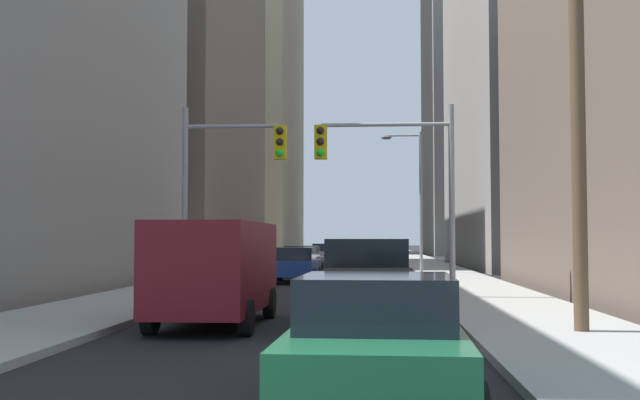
{
  "coord_description": "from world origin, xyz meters",
  "views": [
    {
      "loc": [
        1.73,
        -4.25,
        1.91
      ],
      "look_at": [
        0.0,
        20.41,
        3.16
      ],
      "focal_mm": 42.56,
      "sensor_mm": 36.0,
      "label": 1
    }
  ],
  "objects_px": {
    "pickup_truck_red": "(368,284)",
    "sedan_blue": "(296,265)",
    "sedan_green": "(377,345)",
    "sedan_black": "(302,261)",
    "traffic_signal_near_right": "(391,168)",
    "sedan_beige": "(373,272)",
    "traffic_signal_near_left": "(228,170)",
    "sedan_silver": "(324,254)",
    "cargo_van_maroon": "(216,267)"
  },
  "relations": [
    {
      "from": "pickup_truck_red",
      "to": "sedan_blue",
      "type": "relative_size",
      "value": 1.29
    },
    {
      "from": "sedan_black",
      "to": "sedan_green",
      "type": "bearing_deg",
      "value": -83.12
    },
    {
      "from": "sedan_blue",
      "to": "traffic_signal_near_right",
      "type": "distance_m",
      "value": 10.87
    },
    {
      "from": "sedan_green",
      "to": "traffic_signal_near_left",
      "type": "distance_m",
      "value": 15.94
    },
    {
      "from": "cargo_van_maroon",
      "to": "sedan_green",
      "type": "xyz_separation_m",
      "value": [
        3.48,
        -8.23,
        -0.52
      ]
    },
    {
      "from": "pickup_truck_red",
      "to": "sedan_silver",
      "type": "height_order",
      "value": "pickup_truck_red"
    },
    {
      "from": "sedan_blue",
      "to": "traffic_signal_near_left",
      "type": "distance_m",
      "value": 10.19
    },
    {
      "from": "pickup_truck_red",
      "to": "traffic_signal_near_left",
      "type": "distance_m",
      "value": 8.76
    },
    {
      "from": "sedan_silver",
      "to": "sedan_beige",
      "type": "bearing_deg",
      "value": -83.22
    },
    {
      "from": "cargo_van_maroon",
      "to": "sedan_blue",
      "type": "bearing_deg",
      "value": 89.67
    },
    {
      "from": "sedan_green",
      "to": "traffic_signal_near_right",
      "type": "distance_m",
      "value": 15.31
    },
    {
      "from": "pickup_truck_red",
      "to": "sedan_green",
      "type": "bearing_deg",
      "value": -88.95
    },
    {
      "from": "sedan_green",
      "to": "traffic_signal_near_left",
      "type": "bearing_deg",
      "value": 106.81
    },
    {
      "from": "sedan_green",
      "to": "pickup_truck_red",
      "type": "bearing_deg",
      "value": 91.05
    },
    {
      "from": "sedan_beige",
      "to": "traffic_signal_near_left",
      "type": "bearing_deg",
      "value": -150.76
    },
    {
      "from": "traffic_signal_near_right",
      "to": "sedan_beige",
      "type": "bearing_deg",
      "value": 102.67
    },
    {
      "from": "sedan_green",
      "to": "cargo_van_maroon",
      "type": "bearing_deg",
      "value": 112.9
    },
    {
      "from": "cargo_van_maroon",
      "to": "sedan_beige",
      "type": "xyz_separation_m",
      "value": [
        3.43,
        9.21,
        -0.52
      ]
    },
    {
      "from": "cargo_van_maroon",
      "to": "traffic_signal_near_left",
      "type": "relative_size",
      "value": 0.87
    },
    {
      "from": "sedan_green",
      "to": "traffic_signal_near_left",
      "type": "xyz_separation_m",
      "value": [
        -4.51,
        14.94,
        3.25
      ]
    },
    {
      "from": "traffic_signal_near_right",
      "to": "cargo_van_maroon",
      "type": "bearing_deg",
      "value": -120.77
    },
    {
      "from": "sedan_beige",
      "to": "traffic_signal_near_right",
      "type": "xyz_separation_m",
      "value": [
        0.56,
        -2.5,
        3.29
      ]
    },
    {
      "from": "sedan_green",
      "to": "sedan_black",
      "type": "xyz_separation_m",
      "value": [
        -3.63,
        30.07,
        0.0
      ]
    },
    {
      "from": "pickup_truck_red",
      "to": "traffic_signal_near_right",
      "type": "distance_m",
      "value": 7.64
    },
    {
      "from": "sedan_silver",
      "to": "traffic_signal_near_right",
      "type": "height_order",
      "value": "traffic_signal_near_right"
    },
    {
      "from": "sedan_beige",
      "to": "sedan_blue",
      "type": "relative_size",
      "value": 1.0
    },
    {
      "from": "sedan_black",
      "to": "pickup_truck_red",
      "type": "bearing_deg",
      "value": -81.04
    },
    {
      "from": "traffic_signal_near_left",
      "to": "traffic_signal_near_right",
      "type": "relative_size",
      "value": 1.0
    },
    {
      "from": "sedan_green",
      "to": "sedan_black",
      "type": "bearing_deg",
      "value": 96.88
    },
    {
      "from": "sedan_black",
      "to": "traffic_signal_near_left",
      "type": "distance_m",
      "value": 15.5
    },
    {
      "from": "traffic_signal_near_left",
      "to": "sedan_green",
      "type": "bearing_deg",
      "value": -73.19
    },
    {
      "from": "cargo_van_maroon",
      "to": "traffic_signal_near_right",
      "type": "bearing_deg",
      "value": 59.23
    },
    {
      "from": "sedan_silver",
      "to": "traffic_signal_near_left",
      "type": "height_order",
      "value": "traffic_signal_near_left"
    },
    {
      "from": "pickup_truck_red",
      "to": "sedan_black",
      "type": "xyz_separation_m",
      "value": [
        -3.48,
        22.06,
        -0.16
      ]
    },
    {
      "from": "sedan_beige",
      "to": "sedan_blue",
      "type": "height_order",
      "value": "same"
    },
    {
      "from": "cargo_van_maroon",
      "to": "sedan_beige",
      "type": "relative_size",
      "value": 1.23
    },
    {
      "from": "sedan_black",
      "to": "traffic_signal_near_right",
      "type": "relative_size",
      "value": 0.71
    },
    {
      "from": "traffic_signal_near_left",
      "to": "traffic_signal_near_right",
      "type": "bearing_deg",
      "value": 0.01
    },
    {
      "from": "sedan_green",
      "to": "sedan_beige",
      "type": "xyz_separation_m",
      "value": [
        -0.04,
        17.44,
        0.0
      ]
    },
    {
      "from": "sedan_blue",
      "to": "sedan_black",
      "type": "xyz_separation_m",
      "value": [
        -0.24,
        5.53,
        0.0
      ]
    },
    {
      "from": "sedan_beige",
      "to": "sedan_silver",
      "type": "relative_size",
      "value": 1.01
    },
    {
      "from": "cargo_van_maroon",
      "to": "sedan_blue",
      "type": "height_order",
      "value": "cargo_van_maroon"
    },
    {
      "from": "sedan_green",
      "to": "traffic_signal_near_left",
      "type": "height_order",
      "value": "traffic_signal_near_left"
    },
    {
      "from": "sedan_green",
      "to": "sedan_black",
      "type": "height_order",
      "value": "same"
    },
    {
      "from": "sedan_beige",
      "to": "traffic_signal_near_left",
      "type": "distance_m",
      "value": 6.06
    },
    {
      "from": "sedan_blue",
      "to": "sedan_silver",
      "type": "relative_size",
      "value": 1.01
    },
    {
      "from": "sedan_silver",
      "to": "sedan_green",
      "type": "bearing_deg",
      "value": -85.62
    },
    {
      "from": "cargo_van_maroon",
      "to": "sedan_green",
      "type": "relative_size",
      "value": 1.23
    },
    {
      "from": "sedan_beige",
      "to": "sedan_blue",
      "type": "distance_m",
      "value": 7.84
    },
    {
      "from": "sedan_beige",
      "to": "traffic_signal_near_left",
      "type": "relative_size",
      "value": 0.71
    }
  ]
}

